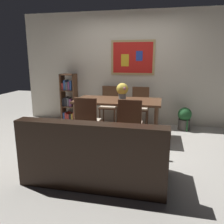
{
  "coord_description": "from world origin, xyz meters",
  "views": [
    {
      "loc": [
        0.81,
        -3.8,
        1.57
      ],
      "look_at": [
        -0.02,
        -0.05,
        0.65
      ],
      "focal_mm": 36.87,
      "sensor_mm": 36.0,
      "label": 1
    }
  ],
  "objects_px": {
    "bookshelf": "(69,100)",
    "tv_remote": "(129,100)",
    "dining_table": "(118,104)",
    "flower_vase": "(122,90)",
    "dining_chair_far_right": "(140,104)",
    "potted_ivy": "(184,118)",
    "dining_chair_far_left": "(109,103)",
    "dining_chair_near_left": "(88,118)",
    "dining_chair_near_right": "(131,121)",
    "leather_couch": "(96,157)"
  },
  "relations": [
    {
      "from": "bookshelf",
      "to": "potted_ivy",
      "type": "xyz_separation_m",
      "value": [
        2.73,
        -0.08,
        -0.27
      ]
    },
    {
      "from": "dining_chair_near_left",
      "to": "dining_chair_far_left",
      "type": "xyz_separation_m",
      "value": [
        0.05,
        1.46,
        0.0
      ]
    },
    {
      "from": "dining_table",
      "to": "leather_couch",
      "type": "distance_m",
      "value": 1.78
    },
    {
      "from": "flower_vase",
      "to": "tv_remote",
      "type": "relative_size",
      "value": 2.1
    },
    {
      "from": "dining_table",
      "to": "tv_remote",
      "type": "bearing_deg",
      "value": -14.07
    },
    {
      "from": "bookshelf",
      "to": "potted_ivy",
      "type": "height_order",
      "value": "bookshelf"
    },
    {
      "from": "dining_chair_near_right",
      "to": "tv_remote",
      "type": "xyz_separation_m",
      "value": [
        -0.13,
        0.67,
        0.22
      ]
    },
    {
      "from": "dining_chair_far_right",
      "to": "dining_chair_near_right",
      "type": "height_order",
      "value": "same"
    },
    {
      "from": "dining_chair_near_right",
      "to": "bookshelf",
      "type": "bearing_deg",
      "value": 138.57
    },
    {
      "from": "leather_couch",
      "to": "dining_chair_far_right",
      "type": "bearing_deg",
      "value": 82.79
    },
    {
      "from": "dining_chair_near_right",
      "to": "potted_ivy",
      "type": "relative_size",
      "value": 1.7
    },
    {
      "from": "leather_couch",
      "to": "flower_vase",
      "type": "height_order",
      "value": "flower_vase"
    },
    {
      "from": "leather_couch",
      "to": "potted_ivy",
      "type": "xyz_separation_m",
      "value": [
        1.29,
        2.47,
        -0.05
      ]
    },
    {
      "from": "dining_table",
      "to": "flower_vase",
      "type": "relative_size",
      "value": 4.98
    },
    {
      "from": "leather_couch",
      "to": "potted_ivy",
      "type": "height_order",
      "value": "leather_couch"
    },
    {
      "from": "dining_table",
      "to": "dining_chair_far_left",
      "type": "xyz_separation_m",
      "value": [
        -0.34,
        0.74,
        -0.12
      ]
    },
    {
      "from": "potted_ivy",
      "to": "dining_chair_far_left",
      "type": "bearing_deg",
      "value": 179.46
    },
    {
      "from": "bookshelf",
      "to": "tv_remote",
      "type": "bearing_deg",
      "value": -28.23
    },
    {
      "from": "flower_vase",
      "to": "dining_chair_far_left",
      "type": "bearing_deg",
      "value": 119.34
    },
    {
      "from": "flower_vase",
      "to": "leather_couch",
      "type": "bearing_deg",
      "value": -91.31
    },
    {
      "from": "dining_chair_far_right",
      "to": "bookshelf",
      "type": "bearing_deg",
      "value": 177.32
    },
    {
      "from": "flower_vase",
      "to": "potted_ivy",
      "type": "bearing_deg",
      "value": 31.44
    },
    {
      "from": "dining_chair_near_left",
      "to": "flower_vase",
      "type": "xyz_separation_m",
      "value": [
        0.49,
        0.68,
        0.41
      ]
    },
    {
      "from": "dining_table",
      "to": "flower_vase",
      "type": "distance_m",
      "value": 0.31
    },
    {
      "from": "dining_chair_near_right",
      "to": "bookshelf",
      "type": "xyz_separation_m",
      "value": [
        -1.73,
        1.53,
        -0.0
      ]
    },
    {
      "from": "dining_chair_far_right",
      "to": "leather_couch",
      "type": "bearing_deg",
      "value": -97.21
    },
    {
      "from": "dining_chair_far_right",
      "to": "leather_couch",
      "type": "distance_m",
      "value": 2.49
    },
    {
      "from": "dining_chair_far_right",
      "to": "dining_chair_near_right",
      "type": "relative_size",
      "value": 1.0
    },
    {
      "from": "dining_chair_far_left",
      "to": "potted_ivy",
      "type": "distance_m",
      "value": 1.72
    },
    {
      "from": "dining_table",
      "to": "dining_chair_far_left",
      "type": "bearing_deg",
      "value": 114.83
    },
    {
      "from": "bookshelf",
      "to": "tv_remote",
      "type": "xyz_separation_m",
      "value": [
        1.6,
        -0.86,
        0.23
      ]
    },
    {
      "from": "bookshelf",
      "to": "potted_ivy",
      "type": "distance_m",
      "value": 2.74
    },
    {
      "from": "dining_chair_far_left",
      "to": "dining_chair_far_right",
      "type": "bearing_deg",
      "value": -1.5
    },
    {
      "from": "dining_chair_far_right",
      "to": "potted_ivy",
      "type": "height_order",
      "value": "dining_chair_far_right"
    },
    {
      "from": "dining_chair_near_right",
      "to": "potted_ivy",
      "type": "bearing_deg",
      "value": 55.49
    },
    {
      "from": "leather_couch",
      "to": "potted_ivy",
      "type": "relative_size",
      "value": 3.37
    },
    {
      "from": "flower_vase",
      "to": "dining_chair_far_right",
      "type": "bearing_deg",
      "value": 70.37
    },
    {
      "from": "dining_chair_far_left",
      "to": "potted_ivy",
      "type": "relative_size",
      "value": 1.7
    },
    {
      "from": "flower_vase",
      "to": "dining_chair_near_left",
      "type": "bearing_deg",
      "value": -125.86
    },
    {
      "from": "bookshelf",
      "to": "tv_remote",
      "type": "relative_size",
      "value": 7.31
    },
    {
      "from": "dining_chair_far_left",
      "to": "leather_couch",
      "type": "relative_size",
      "value": 0.51
    },
    {
      "from": "flower_vase",
      "to": "tv_remote",
      "type": "distance_m",
      "value": 0.23
    },
    {
      "from": "dining_chair_far_right",
      "to": "tv_remote",
      "type": "height_order",
      "value": "dining_chair_far_right"
    },
    {
      "from": "dining_chair_far_left",
      "to": "leather_couch",
      "type": "bearing_deg",
      "value": -80.81
    },
    {
      "from": "dining_chair_far_right",
      "to": "dining_chair_near_right",
      "type": "xyz_separation_m",
      "value": [
        -0.01,
        -1.45,
        0.0
      ]
    },
    {
      "from": "dining_chair_near_left",
      "to": "tv_remote",
      "type": "height_order",
      "value": "dining_chair_near_left"
    },
    {
      "from": "dining_chair_near_left",
      "to": "dining_table",
      "type": "bearing_deg",
      "value": 61.5
    },
    {
      "from": "dining_chair_far_left",
      "to": "flower_vase",
      "type": "xyz_separation_m",
      "value": [
        0.44,
        -0.78,
        0.41
      ]
    },
    {
      "from": "bookshelf",
      "to": "flower_vase",
      "type": "height_order",
      "value": "bookshelf"
    },
    {
      "from": "dining_chair_near_left",
      "to": "potted_ivy",
      "type": "relative_size",
      "value": 1.7
    }
  ]
}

